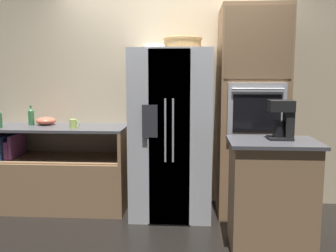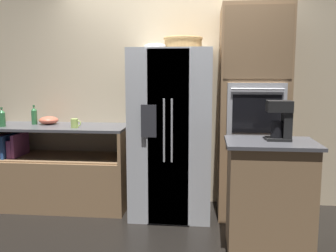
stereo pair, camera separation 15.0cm
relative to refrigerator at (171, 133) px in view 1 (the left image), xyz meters
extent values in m
plane|color=black|center=(-0.06, -0.02, -0.90)|extent=(20.00, 20.00, 0.00)
cube|color=beige|center=(-0.06, 0.42, 0.50)|extent=(12.00, 0.06, 2.80)
cube|color=#93704C|center=(-1.31, 0.07, -0.61)|extent=(1.58, 0.64, 0.58)
cube|color=#93704C|center=(-1.31, 0.07, -0.31)|extent=(1.52, 0.59, 0.02)
cube|color=#93704C|center=(-0.53, 0.07, -0.15)|extent=(0.04, 0.64, 0.34)
cube|color=#4C4C51|center=(-1.31, 0.07, 0.04)|extent=(1.58, 0.64, 0.03)
cube|color=#934784|center=(-1.91, 0.04, -0.20)|extent=(0.05, 0.33, 0.19)
cube|color=#284C8E|center=(-1.86, 0.04, -0.17)|extent=(0.03, 0.45, 0.26)
cube|color=#934784|center=(-1.81, 0.04, -0.20)|extent=(0.05, 0.36, 0.20)
cube|color=#934784|center=(-1.76, 0.04, -0.17)|extent=(0.03, 0.37, 0.26)
cube|color=silver|center=(0.00, 0.01, 0.00)|extent=(0.85, 0.77, 1.79)
cube|color=silver|center=(-0.01, -0.38, 0.00)|extent=(0.42, 0.02, 1.76)
cube|color=silver|center=(0.01, -0.38, 0.00)|extent=(0.42, 0.02, 1.76)
cylinder|color=#B2B2B7|center=(-0.04, -0.41, 0.09)|extent=(0.02, 0.02, 0.63)
cylinder|color=#B2B2B7|center=(0.04, -0.41, 0.09)|extent=(0.02, 0.02, 0.63)
cube|color=#2D2D33|center=(-0.19, -0.40, 0.18)|extent=(0.15, 0.01, 0.32)
cube|color=#93704C|center=(0.86, 0.07, 0.22)|extent=(0.70, 0.66, 2.23)
cube|color=#ADADB2|center=(0.86, -0.28, 0.28)|extent=(0.57, 0.04, 0.54)
cube|color=black|center=(0.86, -0.30, 0.25)|extent=(0.47, 0.01, 0.38)
cylinder|color=#B2B2B7|center=(0.86, -0.32, 0.49)|extent=(0.50, 0.02, 0.02)
cube|color=olive|center=(0.86, -0.27, 0.94)|extent=(0.65, 0.01, 0.70)
cube|color=#93704C|center=(0.92, -0.80, -0.43)|extent=(0.70, 0.51, 0.94)
cube|color=#4C4C51|center=(0.92, -0.80, 0.06)|extent=(0.76, 0.55, 0.03)
cylinder|color=tan|center=(0.11, 0.09, 0.95)|extent=(0.40, 0.40, 0.12)
torus|color=tan|center=(0.11, 0.09, 1.01)|extent=(0.42, 0.42, 0.03)
ellipsoid|color=white|center=(-0.18, 0.02, 0.93)|extent=(0.24, 0.24, 0.06)
cylinder|color=#33723F|center=(-1.63, 0.15, 0.13)|extent=(0.07, 0.07, 0.16)
cone|color=#33723F|center=(-1.63, 0.15, 0.23)|extent=(0.07, 0.07, 0.04)
cylinder|color=#33723F|center=(-1.63, 0.15, 0.27)|extent=(0.02, 0.02, 0.03)
cylinder|color=#B2D166|center=(-1.06, -0.07, 0.10)|extent=(0.08, 0.08, 0.10)
torus|color=#B2D166|center=(-1.02, -0.07, 0.10)|extent=(0.07, 0.01, 0.07)
ellipsoid|color=#DB664C|center=(-1.47, 0.18, 0.10)|extent=(0.22, 0.22, 0.09)
cube|color=black|center=(0.99, -0.74, 0.08)|extent=(0.21, 0.17, 0.02)
cylinder|color=black|center=(0.97, -0.74, 0.17)|extent=(0.10, 0.10, 0.14)
cube|color=black|center=(1.06, -0.74, 0.24)|extent=(0.07, 0.14, 0.34)
cube|color=black|center=(0.99, -0.74, 0.37)|extent=(0.21, 0.17, 0.10)
camera|label=1|loc=(0.23, -4.01, 0.65)|focal=40.00mm
camera|label=2|loc=(0.38, -3.99, 0.65)|focal=40.00mm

